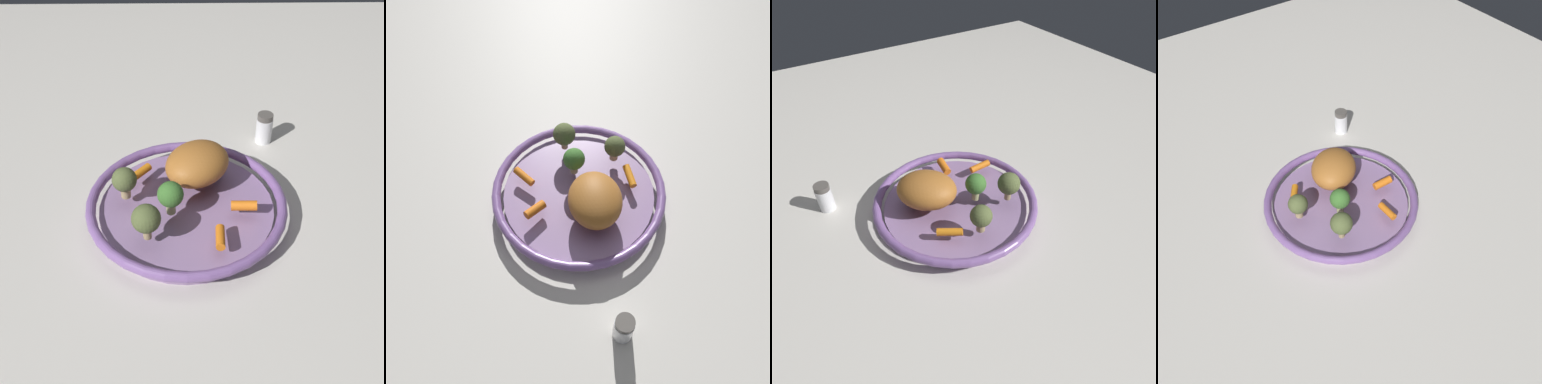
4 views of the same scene
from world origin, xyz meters
TOP-DOWN VIEW (x-y plane):
  - ground_plane at (0.00, 0.00)m, footprint 2.10×2.10m
  - serving_bowl at (0.00, 0.00)m, footprint 0.36×0.36m
  - roast_chicken_piece at (-0.06, 0.02)m, footprint 0.16×0.16m
  - baby_carrot_left at (-0.06, -0.09)m, footprint 0.05×0.04m
  - baby_carrot_back at (0.03, 0.10)m, footprint 0.02×0.05m
  - baby_carrot_near_rim at (0.10, 0.05)m, footprint 0.05×0.02m
  - broccoli_floret_mid at (0.03, -0.03)m, footprint 0.04×0.04m
  - broccoli_floret_edge at (-0.01, -0.11)m, footprint 0.04×0.04m
  - broccoli_floret_small at (0.09, -0.06)m, footprint 0.05×0.05m
  - salt_shaker at (-0.24, 0.17)m, footprint 0.04×0.04m

SIDE VIEW (x-z plane):
  - ground_plane at x=0.00m, z-range 0.00..0.00m
  - serving_bowl at x=0.00m, z-range 0.00..0.05m
  - salt_shaker at x=-0.24m, z-range 0.00..0.07m
  - baby_carrot_left at x=-0.06m, z-range 0.04..0.06m
  - baby_carrot_near_rim at x=0.10m, z-range 0.04..0.06m
  - baby_carrot_back at x=0.03m, z-range 0.04..0.06m
  - roast_chicken_piece at x=-0.06m, z-range 0.05..0.11m
  - broccoli_floret_edge at x=-0.01m, z-range 0.05..0.11m
  - broccoli_floret_mid at x=0.03m, z-range 0.05..0.12m
  - broccoli_floret_small at x=0.09m, z-range 0.05..0.12m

